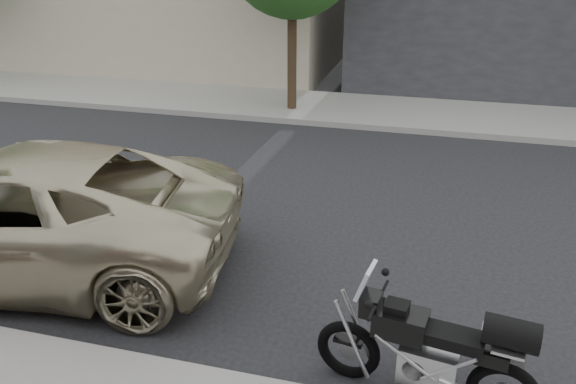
# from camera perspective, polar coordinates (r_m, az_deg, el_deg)

# --- Properties ---
(ground) EXTENTS (120.00, 120.00, 0.00)m
(ground) POSITION_cam_1_polar(r_m,az_deg,el_deg) (9.46, 3.01, -2.63)
(ground) COLOR black
(ground) RESTS_ON ground
(far_sidewalk) EXTENTS (44.00, 3.00, 0.15)m
(far_sidewalk) POSITION_cam_1_polar(r_m,az_deg,el_deg) (15.46, 8.14, 8.17)
(far_sidewalk) COLOR gray
(far_sidewalk) RESTS_ON ground
(motorcycle) EXTENTS (2.21, 0.75, 1.41)m
(motorcycle) POSITION_cam_1_polar(r_m,az_deg,el_deg) (5.86, 15.20, -15.35)
(motorcycle) COLOR black
(motorcycle) RESTS_ON ground
(minivan) EXTENTS (6.53, 3.75, 1.71)m
(minivan) POSITION_cam_1_polar(r_m,az_deg,el_deg) (8.59, -26.06, -1.78)
(minivan) COLOR #C1B696
(minivan) RESTS_ON ground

